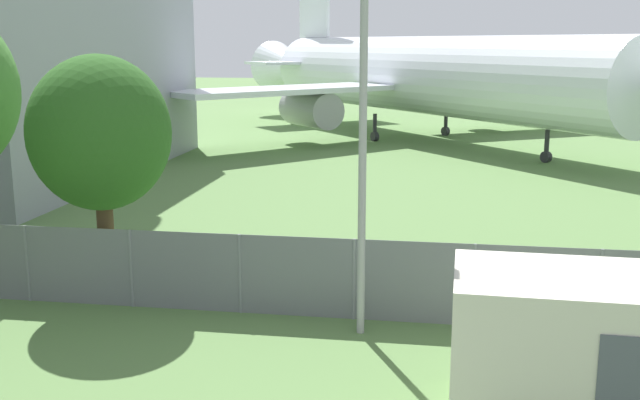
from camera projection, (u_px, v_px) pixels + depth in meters
name	position (u px, v px, depth m)	size (l,w,h in m)	color
perimeter_fence	(354.00, 279.00, 16.20)	(56.07, 0.07, 1.81)	slate
airplane	(423.00, 76.00, 45.53)	(28.91, 34.12, 13.24)	white
portable_cabin	(574.00, 349.00, 11.76)	(3.86, 2.51, 2.42)	beige
tree_behind_benches	(100.00, 134.00, 17.39)	(3.31, 3.31, 5.69)	#4C3823
light_mast	(363.00, 113.00, 14.68)	(0.44, 0.44, 7.45)	#99999E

